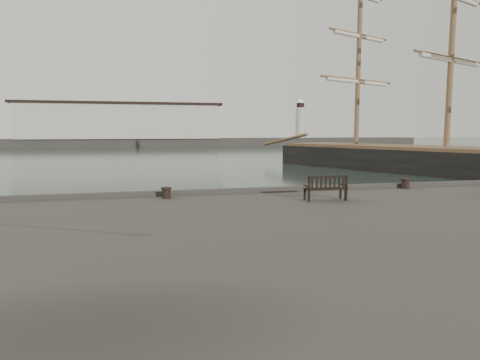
% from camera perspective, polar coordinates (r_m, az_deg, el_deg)
% --- Properties ---
extents(ground, '(400.00, 400.00, 0.00)m').
position_cam_1_polar(ground, '(16.87, 3.67, -6.80)').
color(ground, black).
rests_on(ground, ground).
extents(breakwater, '(140.00, 9.50, 12.20)m').
position_cam_1_polar(breakwater, '(107.65, -13.68, 6.62)').
color(breakwater, '#383530').
rests_on(breakwater, ground).
extents(bench, '(1.44, 0.53, 0.82)m').
position_cam_1_polar(bench, '(14.71, 11.32, -1.66)').
color(bench, black).
rests_on(bench, quay).
extents(bollard_left, '(0.38, 0.38, 0.39)m').
position_cam_1_polar(bollard_left, '(15.06, -9.79, -1.71)').
color(bollard_left, black).
rests_on(bollard_left, quay).
extents(bollard_right, '(0.52, 0.52, 0.42)m').
position_cam_1_polar(bollard_right, '(18.64, 21.18, -0.43)').
color(bollard_right, black).
rests_on(bollard_right, quay).
extents(tall_ship_main, '(20.40, 35.81, 26.86)m').
position_cam_1_polar(tall_ship_main, '(42.95, 25.67, 1.66)').
color(tall_ship_main, black).
rests_on(tall_ship_main, ground).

